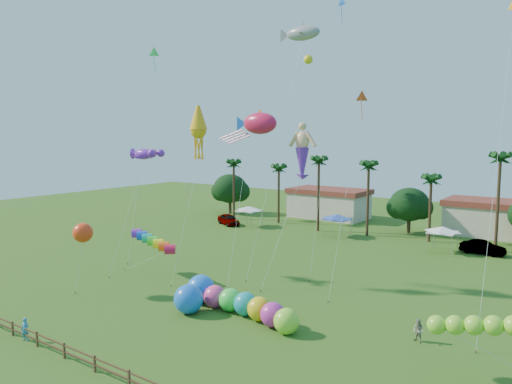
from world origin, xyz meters
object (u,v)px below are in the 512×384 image
Objects in this scene: spectator_b at (418,331)px; spectator_a at (25,330)px; blue_ball at (189,299)px; caterpillar_inflatable at (237,302)px; car_b at (483,248)px; car_a at (229,219)px.

spectator_a is at bearing -124.37° from spectator_b.
spectator_b is 0.69× the size of blue_ball.
blue_ball is at bearing -142.42° from spectator_b.
spectator_a is 14.75m from caterpillar_inflatable.
spectator_a is at bearing 158.39° from car_b.
caterpillar_inflatable is at bearing 32.56° from blue_ball.
caterpillar_inflatable is (-12.92, -2.97, 0.18)m from spectator_b.
car_b is 3.07× the size of spectator_b.
car_a is at bearing 96.36° from car_b.
spectator_a is at bearing -117.62° from blue_ball.
caterpillar_inflatable is at bearing -146.67° from spectator_b.
blue_ball is at bearing 40.60° from spectator_a.
spectator_b is at bearing 17.20° from blue_ball.
car_a is at bearing 124.20° from blue_ball.
blue_ball reaches higher than spectator_b.
car_b is at bearing 44.12° from spectator_a.
spectator_b is (37.22, -26.19, -0.04)m from car_a.
caterpillar_inflatable reaches higher than spectator_b.
car_b is (35.41, 2.39, -0.03)m from car_a.
blue_ball is (21.17, -31.15, 0.31)m from car_a.
caterpillar_inflatable is at bearing 163.08° from car_b.
spectator_a is (15.88, -41.27, -0.05)m from car_a.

